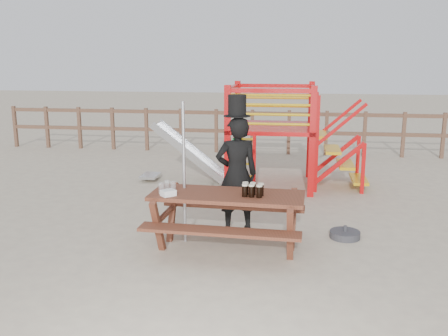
% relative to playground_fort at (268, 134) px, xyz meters
% --- Properties ---
extents(ground, '(60.00, 60.00, 0.00)m').
position_rel_playground_fort_xyz_m(ground, '(-0.12, -3.58, -1.07)').
color(ground, '#BFB194').
rests_on(ground, ground).
extents(back_fence, '(15.09, 0.09, 1.20)m').
position_rel_playground_fort_xyz_m(back_fence, '(-0.12, 3.42, -0.34)').
color(back_fence, brown).
rests_on(back_fence, ground).
extents(playground_fort, '(4.71, 1.84, 2.10)m').
position_rel_playground_fort_xyz_m(playground_fort, '(0.00, 0.00, 0.00)').
color(playground_fort, red).
rests_on(playground_fort, ground).
extents(picnic_table, '(2.13, 1.52, 0.80)m').
position_rel_playground_fort_xyz_m(picnic_table, '(-0.33, -3.66, -0.56)').
color(picnic_table, brown).
rests_on(picnic_table, ground).
extents(man_with_hat, '(0.74, 0.60, 2.08)m').
position_rel_playground_fort_xyz_m(man_with_hat, '(-0.30, -2.86, -0.14)').
color(man_with_hat, black).
rests_on(man_with_hat, ground).
extents(metal_pole, '(0.04, 0.04, 2.03)m').
position_rel_playground_fort_xyz_m(metal_pole, '(-0.97, -3.45, -0.06)').
color(metal_pole, '#B2B2B7').
rests_on(metal_pole, ground).
extents(parasol_base, '(0.45, 0.45, 0.19)m').
position_rel_playground_fort_xyz_m(parasol_base, '(1.33, -2.97, -1.02)').
color(parasol_base, '#343439').
rests_on(parasol_base, ground).
extents(paper_bag, '(0.23, 0.23, 0.08)m').
position_rel_playground_fort_xyz_m(paper_bag, '(-1.09, -3.88, -0.23)').
color(paper_bag, white).
rests_on(paper_bag, picnic_table).
extents(stout_pints, '(0.29, 0.20, 0.17)m').
position_rel_playground_fort_xyz_m(stout_pints, '(0.02, -3.73, -0.18)').
color(stout_pints, black).
rests_on(stout_pints, picnic_table).
extents(empty_glasses, '(0.21, 0.23, 0.15)m').
position_rel_playground_fort_xyz_m(empty_glasses, '(-1.15, -3.71, -0.20)').
color(empty_glasses, silver).
rests_on(empty_glasses, picnic_table).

